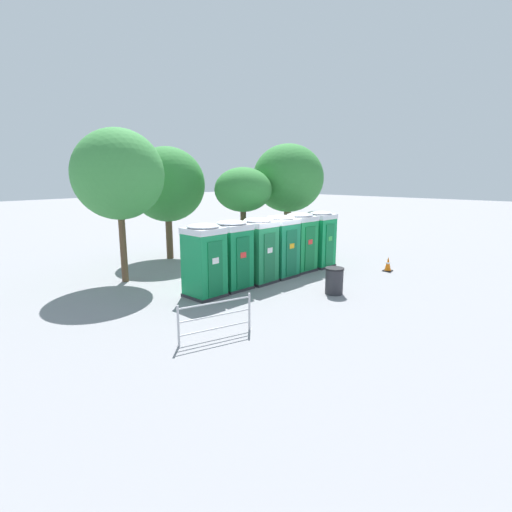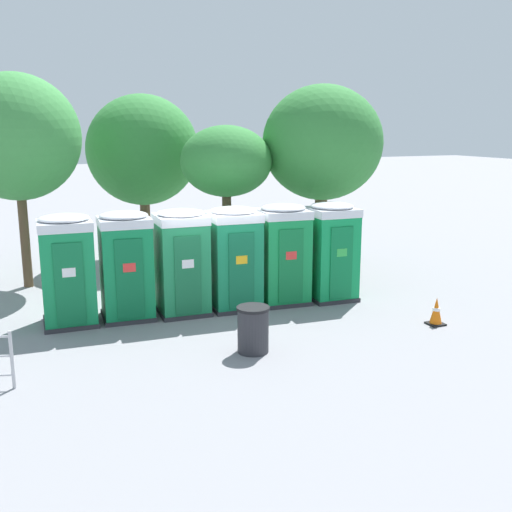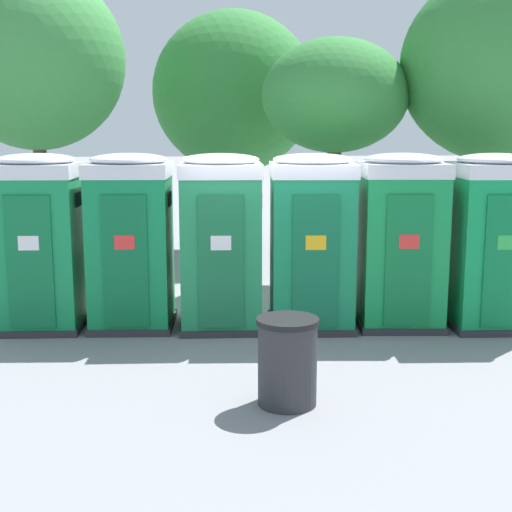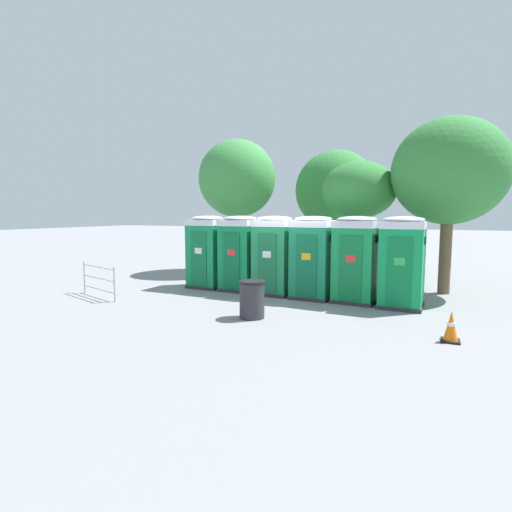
% 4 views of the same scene
% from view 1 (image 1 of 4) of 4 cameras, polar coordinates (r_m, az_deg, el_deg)
% --- Properties ---
extents(ground_plane, '(120.00, 120.00, 0.00)m').
position_cam_1_polar(ground_plane, '(16.32, 1.36, -3.16)').
color(ground_plane, gray).
extents(portapotty_0, '(1.24, 1.25, 2.54)m').
position_cam_1_polar(portapotty_0, '(13.73, -7.41, -0.60)').
color(portapotty_0, '#2D2D33').
rests_on(portapotty_0, ground).
extents(portapotty_1, '(1.25, 1.27, 2.54)m').
position_cam_1_polar(portapotty_1, '(14.57, -3.44, 0.19)').
color(portapotty_1, '#2D2D33').
rests_on(portapotty_1, ground).
extents(portapotty_2, '(1.23, 1.24, 2.54)m').
position_cam_1_polar(portapotty_2, '(15.42, 0.34, 0.85)').
color(portapotty_2, '#2D2D33').
rests_on(portapotty_2, ground).
extents(portapotty_3, '(1.28, 1.27, 2.54)m').
position_cam_1_polar(portapotty_3, '(16.36, 3.55, 1.46)').
color(portapotty_3, '#2D2D33').
rests_on(portapotty_3, ground).
extents(portapotty_4, '(1.31, 1.30, 2.54)m').
position_cam_1_polar(portapotty_4, '(17.39, 6.23, 2.02)').
color(portapotty_4, '#2D2D33').
rests_on(portapotty_4, ground).
extents(portapotty_5, '(1.23, 1.26, 2.54)m').
position_cam_1_polar(portapotty_5, '(18.37, 9.02, 2.46)').
color(portapotty_5, '#2D2D33').
rests_on(portapotty_5, ground).
extents(street_tree_0, '(2.64, 2.64, 4.48)m').
position_cam_1_polar(street_tree_0, '(18.63, -1.86, 9.36)').
color(street_tree_0, '#4C3826').
rests_on(street_tree_0, ground).
extents(street_tree_1, '(3.39, 3.39, 5.85)m').
position_cam_1_polar(street_tree_1, '(16.11, -19.07, 10.92)').
color(street_tree_1, brown).
rests_on(street_tree_1, ground).
extents(street_tree_2, '(3.57, 3.57, 5.65)m').
position_cam_1_polar(street_tree_2, '(20.57, 4.61, 10.96)').
color(street_tree_2, brown).
rests_on(street_tree_2, ground).
extents(street_tree_3, '(3.66, 3.66, 5.47)m').
position_cam_1_polar(street_tree_3, '(20.15, -12.59, 9.91)').
color(street_tree_3, brown).
rests_on(street_tree_3, ground).
extents(trash_can, '(0.66, 0.66, 0.94)m').
position_cam_1_polar(trash_can, '(14.36, 11.12, -3.49)').
color(trash_can, '#2D2D33').
rests_on(trash_can, ground).
extents(traffic_cone, '(0.36, 0.36, 0.64)m').
position_cam_1_polar(traffic_cone, '(18.31, 18.34, -1.12)').
color(traffic_cone, black).
rests_on(traffic_cone, ground).
extents(event_barrier, '(1.95, 0.71, 1.05)m').
position_cam_1_polar(event_barrier, '(10.42, -5.81, -8.65)').
color(event_barrier, '#B7B7BC').
rests_on(event_barrier, ground).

